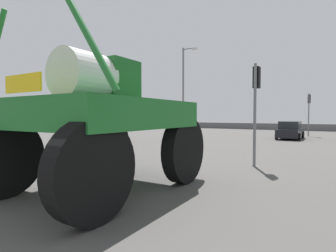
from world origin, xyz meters
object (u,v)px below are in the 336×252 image
Objects in this scene: oversize_sprayer at (101,120)px; bare_tree_left at (113,84)px; traffic_signal_near_right at (256,92)px; traffic_signal_near_left at (99,102)px; sedan_ahead at (290,131)px; traffic_signal_far_left at (309,105)px; streetlight_far_left at (184,88)px.

oversize_sprayer is 14.56m from bare_tree_left.
traffic_signal_near_left is at bearing 179.98° from traffic_signal_near_right.
traffic_signal_far_left is (1.09, 4.31, 2.32)m from sedan_ahead.
traffic_signal_far_left is at bearing -8.25° from oversize_sprayer.
sedan_ahead is at bearing 9.21° from streetlight_far_left.
oversize_sprayer is at bearing 174.82° from sedan_ahead.
traffic_signal_near_right is 0.97× the size of traffic_signal_far_left.
oversize_sprayer is 6.39m from traffic_signal_near_right.
oversize_sprayer reaches higher than sedan_ahead.
streetlight_far_left is 1.45× the size of bare_tree_left.
streetlight_far_left is at bearing -151.12° from traffic_signal_far_left.
traffic_signal_far_left is at bearing -13.39° from sedan_ahead.
traffic_signal_near_left is 0.44× the size of streetlight_far_left.
traffic_signal_far_left is 0.48× the size of streetlight_far_left.
sedan_ahead is at bearing 92.29° from traffic_signal_near_right.
traffic_signal_near_right is at bearing -0.02° from traffic_signal_near_left.
traffic_signal_near_left is 0.91× the size of traffic_signal_far_left.
streetlight_far_left reaches higher than traffic_signal_far_left.
traffic_signal_near_left is (-6.06, 5.71, 0.89)m from oversize_sprayer.
sedan_ahead is 1.02× the size of traffic_signal_near_right.
streetlight_far_left reaches higher than sedan_ahead.
bare_tree_left is (-11.70, -9.31, 3.82)m from sedan_ahead.
traffic_signal_near_right reaches higher than sedan_ahead.
bare_tree_left is (-2.16, -7.76, -0.24)m from streetlight_far_left.
sedan_ahead is 10.47m from streetlight_far_left.
streetlight_far_left is at bearing 100.03° from sedan_ahead.
sedan_ahead is at bearing 60.15° from traffic_signal_near_left.
traffic_signal_near_right is at bearing -51.45° from streetlight_far_left.
sedan_ahead is 16.52m from traffic_signal_near_left.
streetlight_far_left is (-10.10, 12.68, 1.83)m from traffic_signal_near_right.
oversize_sprayer is at bearing -115.01° from traffic_signal_near_right.
traffic_signal_far_left is at bearing 88.38° from traffic_signal_near_right.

